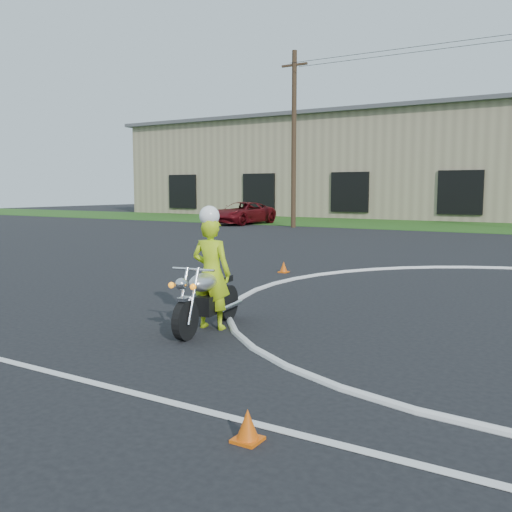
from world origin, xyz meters
The scene contains 4 objects.
primary_motorcycle centered at (-4.76, -1.28, 0.52)m, with size 0.71×2.02×1.06m.
rider_primary_grp centered at (-4.77, -1.15, 0.95)m, with size 0.71×0.52×1.97m.
pickup_grp centered at (-19.26, 22.06, 0.70)m, with size 2.57×5.16×1.40m.
warehouse centered at (-18.00, 39.99, 4.16)m, with size 41.00×17.00×8.30m.
Camera 1 is at (0.55, -8.43, 2.23)m, focal length 40.00 mm.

